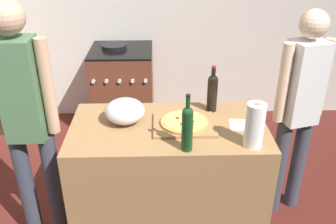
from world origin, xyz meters
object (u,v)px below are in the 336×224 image
(mixing_bowl, at_px, (125,111))
(paper_towel_roll, at_px, (255,125))
(wine_bottle_clear, at_px, (187,127))
(person_in_red, at_px, (299,105))
(wine_bottle_amber, at_px, (212,91))
(person_in_stripes, at_px, (26,115))
(pizza, at_px, (185,122))
(stove, at_px, (123,90))

(mixing_bowl, distance_m, paper_towel_roll, 0.83)
(mixing_bowl, bearing_deg, wine_bottle_clear, -41.68)
(paper_towel_roll, bearing_deg, person_in_red, 47.90)
(mixing_bowl, bearing_deg, wine_bottle_amber, 14.25)
(wine_bottle_clear, relative_size, person_in_stripes, 0.20)
(paper_towel_roll, bearing_deg, mixing_bowl, 158.42)
(paper_towel_roll, distance_m, person_in_red, 0.69)
(wine_bottle_clear, relative_size, wine_bottle_amber, 1.07)
(pizza, relative_size, mixing_bowl, 1.18)
(mixing_bowl, xyz_separation_m, stove, (-0.16, 1.52, -0.53))
(wine_bottle_clear, height_order, wine_bottle_amber, wine_bottle_clear)
(pizza, xyz_separation_m, person_in_red, (0.84, 0.26, -0.02))
(wine_bottle_amber, bearing_deg, paper_towel_roll, -67.95)
(paper_towel_roll, height_order, wine_bottle_clear, wine_bottle_clear)
(person_in_red, bearing_deg, person_in_stripes, -171.66)
(mixing_bowl, height_order, wine_bottle_clear, wine_bottle_clear)
(person_in_stripes, bearing_deg, wine_bottle_amber, 10.53)
(pizza, height_order, wine_bottle_clear, wine_bottle_clear)
(paper_towel_roll, xyz_separation_m, person_in_red, (0.45, 0.50, -0.13))
(stove, bearing_deg, wine_bottle_amber, -61.32)
(pizza, bearing_deg, person_in_stripes, -179.65)
(pizza, distance_m, person_in_stripes, 1.00)
(wine_bottle_amber, xyz_separation_m, person_in_stripes, (-1.20, -0.22, -0.05))
(paper_towel_roll, distance_m, wine_bottle_amber, 0.49)
(paper_towel_roll, bearing_deg, pizza, 148.42)
(wine_bottle_amber, height_order, stove, wine_bottle_amber)
(pizza, relative_size, paper_towel_roll, 1.12)
(person_in_stripes, xyz_separation_m, person_in_red, (1.84, 0.27, -0.09))
(mixing_bowl, relative_size, stove, 0.27)
(pizza, relative_size, stove, 0.32)
(mixing_bowl, height_order, person_in_red, person_in_red)
(wine_bottle_amber, bearing_deg, person_in_stripes, -169.47)
(wine_bottle_clear, bearing_deg, person_in_red, 32.31)
(wine_bottle_clear, bearing_deg, wine_bottle_amber, 66.93)
(mixing_bowl, distance_m, wine_bottle_clear, 0.51)
(wine_bottle_clear, bearing_deg, paper_towel_roll, 4.84)
(wine_bottle_clear, bearing_deg, person_in_stripes, 165.05)
(pizza, bearing_deg, stove, 108.98)
(stove, bearing_deg, person_in_red, -43.63)
(stove, bearing_deg, person_in_stripes, -105.90)
(person_in_stripes, height_order, person_in_red, person_in_stripes)
(stove, distance_m, person_in_stripes, 1.74)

